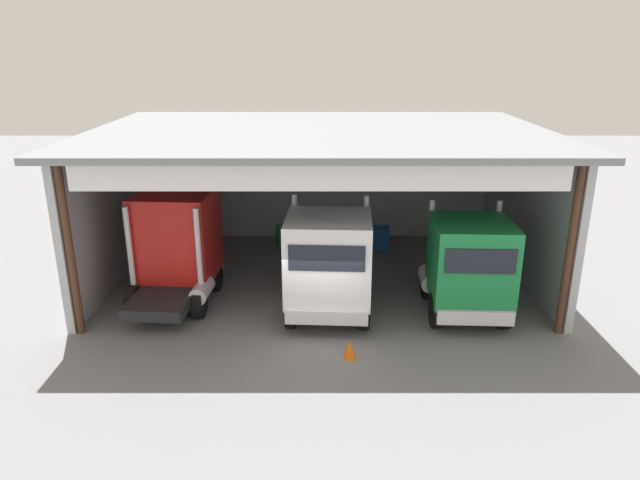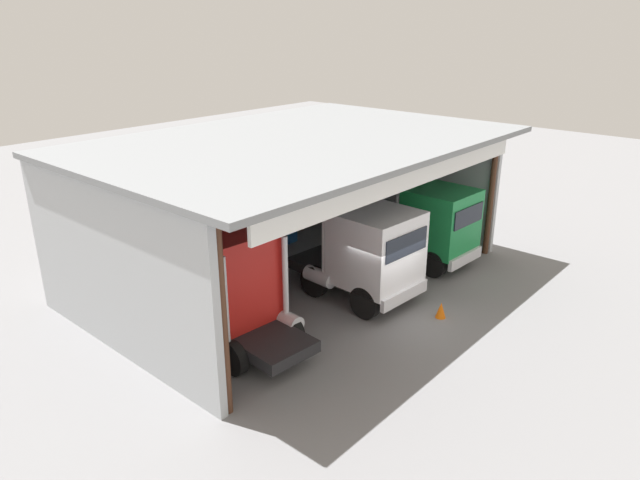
{
  "view_description": "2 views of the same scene",
  "coord_description": "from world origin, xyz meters",
  "px_view_note": "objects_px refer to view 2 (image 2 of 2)",
  "views": [
    {
      "loc": [
        0.01,
        -15.52,
        8.33
      ],
      "look_at": [
        0.0,
        3.36,
        1.88
      ],
      "focal_mm": 32.23,
      "sensor_mm": 36.0,
      "label": 1
    },
    {
      "loc": [
        -15.07,
        -9.84,
        9.5
      ],
      "look_at": [
        0.0,
        3.36,
        1.88
      ],
      "focal_mm": 32.45,
      "sensor_mm": 36.0,
      "label": 2
    }
  ],
  "objects_px": {
    "truck_green_yard_outside": "(435,225)",
    "oil_drum": "(206,256)",
    "truck_red_center_right_bay": "(232,285)",
    "truck_white_left_bay": "(369,253)",
    "traffic_cone": "(441,310)",
    "tool_cart": "(286,232)"
  },
  "relations": [
    {
      "from": "truck_green_yard_outside",
      "to": "oil_drum",
      "type": "relative_size",
      "value": 5.28
    },
    {
      "from": "truck_green_yard_outside",
      "to": "oil_drum",
      "type": "distance_m",
      "value": 9.44
    },
    {
      "from": "truck_red_center_right_bay",
      "to": "truck_white_left_bay",
      "type": "height_order",
      "value": "truck_white_left_bay"
    },
    {
      "from": "traffic_cone",
      "to": "truck_red_center_right_bay",
      "type": "bearing_deg",
      "value": 144.11
    },
    {
      "from": "tool_cart",
      "to": "traffic_cone",
      "type": "height_order",
      "value": "tool_cart"
    },
    {
      "from": "truck_red_center_right_bay",
      "to": "truck_white_left_bay",
      "type": "relative_size",
      "value": 0.9
    },
    {
      "from": "tool_cart",
      "to": "traffic_cone",
      "type": "bearing_deg",
      "value": -100.39
    },
    {
      "from": "truck_red_center_right_bay",
      "to": "tool_cart",
      "type": "bearing_deg",
      "value": 38.02
    },
    {
      "from": "oil_drum",
      "to": "traffic_cone",
      "type": "height_order",
      "value": "oil_drum"
    },
    {
      "from": "truck_white_left_bay",
      "to": "tool_cart",
      "type": "relative_size",
      "value": 5.16
    },
    {
      "from": "truck_red_center_right_bay",
      "to": "oil_drum",
      "type": "relative_size",
      "value": 5.36
    },
    {
      "from": "truck_red_center_right_bay",
      "to": "oil_drum",
      "type": "xyz_separation_m",
      "value": [
        3.17,
        5.46,
        -1.53
      ]
    },
    {
      "from": "truck_green_yard_outside",
      "to": "tool_cart",
      "type": "relative_size",
      "value": 4.57
    },
    {
      "from": "truck_green_yard_outside",
      "to": "traffic_cone",
      "type": "height_order",
      "value": "truck_green_yard_outside"
    },
    {
      "from": "oil_drum",
      "to": "tool_cart",
      "type": "bearing_deg",
      "value": -7.5
    },
    {
      "from": "truck_red_center_right_bay",
      "to": "truck_green_yard_outside",
      "type": "relative_size",
      "value": 1.02
    },
    {
      "from": "truck_green_yard_outside",
      "to": "tool_cart",
      "type": "distance_m",
      "value": 6.85
    },
    {
      "from": "truck_white_left_bay",
      "to": "traffic_cone",
      "type": "xyz_separation_m",
      "value": [
        0.57,
        -2.67,
        -1.54
      ]
    },
    {
      "from": "traffic_cone",
      "to": "truck_white_left_bay",
      "type": "bearing_deg",
      "value": 102.09
    },
    {
      "from": "truck_green_yard_outside",
      "to": "traffic_cone",
      "type": "distance_m",
      "value": 4.85
    },
    {
      "from": "oil_drum",
      "to": "tool_cart",
      "type": "height_order",
      "value": "tool_cart"
    },
    {
      "from": "oil_drum",
      "to": "traffic_cone",
      "type": "relative_size",
      "value": 1.55
    }
  ]
}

